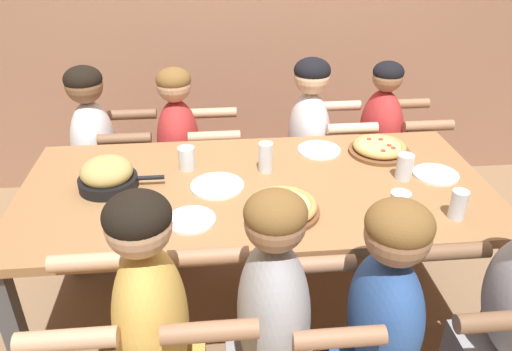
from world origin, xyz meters
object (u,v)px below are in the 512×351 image
skillet_bowl (107,175)px  empty_plate_c (217,186)px  drinking_glass_c (266,159)px  empty_plate_a (319,150)px  drinking_glass_a (398,212)px  pizza_board_second (379,148)px  drinking_glass_d (187,160)px  diner_far_left (99,168)px  diner_far_right (378,159)px  diner_far_midright (308,158)px  empty_plate_b (191,220)px  diner_near_midright (378,344)px  diner_far_midleft (181,167)px  diner_near_center (271,349)px  empty_plate_d (436,174)px  pizza_board_main (282,207)px  drinking_glass_b (458,205)px  drinking_glass_e (405,168)px

skillet_bowl → empty_plate_c: 0.48m
skillet_bowl → drinking_glass_c: bearing=6.9°
empty_plate_a → drinking_glass_a: bearing=-76.3°
pizza_board_second → drinking_glass_d: (-0.96, -0.08, 0.02)m
drinking_glass_a → skillet_bowl: bearing=160.7°
diner_far_left → diner_far_right: diner_far_left is taller
empty_plate_c → drinking_glass_c: (0.23, 0.13, 0.06)m
diner_far_midright → drinking_glass_d: bearing=-52.8°
empty_plate_a → drinking_glass_a: 0.70m
empty_plate_b → drinking_glass_d: (-0.03, 0.45, 0.04)m
diner_far_left → diner_far_midright: 1.24m
diner_near_midright → drinking_glass_a: bearing=-23.2°
diner_far_midleft → drinking_glass_d: bearing=7.3°
skillet_bowl → diner_near_center: bearing=-50.0°
empty_plate_d → drinking_glass_d: (-1.15, 0.18, 0.04)m
diner_far_midleft → drinking_glass_c: bearing=36.6°
pizza_board_main → drinking_glass_b: size_ratio=2.53×
pizza_board_main → diner_far_left: 1.36m
empty_plate_b → empty_plate_d: bearing=13.5°
drinking_glass_c → diner_far_left: 1.13m
drinking_glass_a → diner_far_midright: (-0.13, 1.08, -0.31)m
drinking_glass_e → diner_near_center: (-0.69, -0.71, -0.30)m
skillet_bowl → empty_plate_b: size_ratio=1.89×
drinking_glass_c → diner_near_midright: size_ratio=0.13×
drinking_glass_d → diner_near_midright: size_ratio=0.10×
diner_near_midright → diner_far_midleft: bearing=27.5°
empty_plate_d → diner_far_midleft: 1.43m
diner_far_midleft → drinking_glass_e: bearing=55.8°
empty_plate_d → diner_far_midright: size_ratio=0.18×
empty_plate_b → diner_near_center: (0.27, -0.46, -0.25)m
diner_near_midright → empty_plate_d: bearing=-32.9°
empty_plate_d → diner_near_center: 1.15m
skillet_bowl → pizza_board_main: bearing=-20.7°
skillet_bowl → diner_near_midright: 1.31m
drinking_glass_b → diner_near_midright: (-0.41, -0.38, -0.32)m
pizza_board_second → diner_near_midright: (-0.28, -0.98, -0.28)m
empty_plate_b → diner_far_midright: (0.67, 0.97, -0.25)m
pizza_board_main → diner_far_right: size_ratio=0.28×
drinking_glass_e → empty_plate_b: bearing=-165.0°
skillet_bowl → diner_far_right: diner_far_right is taller
diner_near_center → diner_far_right: size_ratio=1.05×
drinking_glass_c → diner_far_right: bearing=37.6°
empty_plate_a → empty_plate_b: size_ratio=1.10×
drinking_glass_d → drinking_glass_a: bearing=-33.7°
pizza_board_main → drinking_glass_d: drinking_glass_d is taller
empty_plate_a → drinking_glass_a: size_ratio=1.45×
skillet_bowl → diner_near_midright: diner_near_midright is taller
diner_far_left → drinking_glass_e: bearing=64.9°
skillet_bowl → diner_far_left: (-0.20, 0.67, -0.31)m
drinking_glass_d → diner_far_right: size_ratio=0.10×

